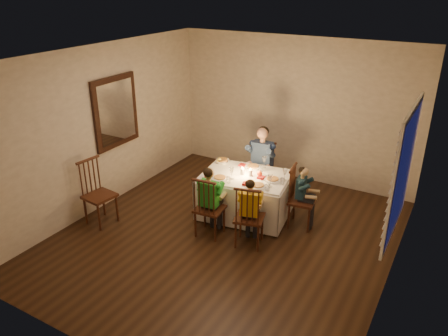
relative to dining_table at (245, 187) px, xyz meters
The scene contains 26 objects.
ground 0.88m from the dining_table, 85.51° to the right, with size 5.00×5.00×0.00m, color black.
wall_left 2.44m from the dining_table, 161.92° to the right, with size 0.02×5.00×2.60m, color beige.
wall_right 2.54m from the dining_table, 17.25° to the right, with size 0.02×5.00×2.60m, color beige.
wall_back 1.96m from the dining_table, 88.19° to the left, with size 4.50×0.02×2.60m, color beige.
ceiling 2.22m from the dining_table, 85.51° to the right, with size 5.00×5.00×0.00m, color white.
dining_table is the anchor object (origin of this frame).
chair_adult 0.90m from the dining_table, 96.14° to the left, with size 0.39×0.37×0.96m, color #33170E, non-canonical shape.
chair_near_left 0.93m from the dining_table, 103.77° to the right, with size 0.39×0.37×0.96m, color #33170E, non-canonical shape.
chair_near_right 0.96m from the dining_table, 58.59° to the right, with size 0.39×0.37×0.96m, color #33170E, non-canonical shape.
chair_end 1.03m from the dining_table, ahead, with size 0.39×0.37×0.96m, color #33170E, non-canonical shape.
chair_extra 2.29m from the dining_table, 144.44° to the right, with size 0.42×0.40×1.03m, color #33170E, non-canonical shape.
adult 0.90m from the dining_table, 96.14° to the left, with size 0.46×0.42×1.25m, color navy, non-canonical shape.
child_green 0.93m from the dining_table, 103.77° to the right, with size 0.36×0.33×1.08m, color green, non-canonical shape.
child_yellow 0.96m from the dining_table, 58.59° to the right, with size 0.33×0.30×1.02m, color gold, non-canonical shape.
child_teal 1.03m from the dining_table, ahead, with size 0.30×0.27×0.97m, color #193440, non-canonical shape.
setting_adult 0.38m from the dining_table, 95.19° to the left, with size 0.26×0.26×0.02m, color white.
setting_green 0.47m from the dining_table, 131.21° to the right, with size 0.26×0.26×0.02m, color white.
setting_yellow 0.48m from the dining_table, 38.41° to the right, with size 0.26×0.26×0.02m, color white.
setting_teal 0.49m from the dining_table, ahead, with size 0.26×0.26×0.02m, color white.
candle_left 0.26m from the dining_table, behind, with size 0.06×0.06×0.10m, color silver.
candle_right 0.26m from the dining_table, ahead, with size 0.06×0.06×0.10m, color silver.
squash 0.67m from the dining_table, 161.44° to the left, with size 0.09×0.09×0.09m, color yellow.
orange_fruit 0.32m from the dining_table, 20.86° to the left, with size 0.08×0.08×0.08m, color #F84F14.
serving_bowl 0.64m from the dining_table, 156.77° to the left, with size 0.22×0.22×0.05m, color white.
wall_mirror 2.42m from the dining_table, 169.10° to the right, with size 0.06×0.95×1.15m.
window_blinds 2.55m from the dining_table, 15.24° to the right, with size 0.07×1.34×1.54m.
Camera 1 is at (2.69, -4.74, 3.51)m, focal length 35.00 mm.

